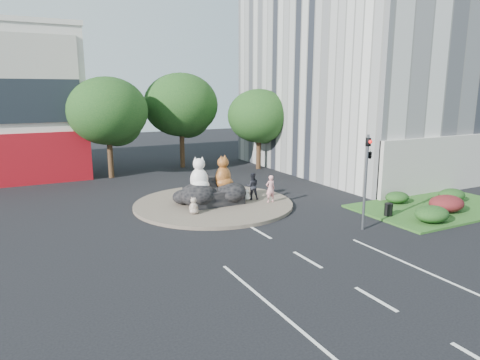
# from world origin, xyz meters

# --- Properties ---
(ground) EXTENTS (120.00, 120.00, 0.00)m
(ground) POSITION_xyz_m (0.00, 0.00, 0.00)
(ground) COLOR black
(ground) RESTS_ON ground
(roundabout_island) EXTENTS (10.00, 10.00, 0.20)m
(roundabout_island) POSITION_xyz_m (0.00, 10.00, 0.10)
(roundabout_island) COLOR brown
(roundabout_island) RESTS_ON ground
(rock_plinth) EXTENTS (3.20, 2.60, 0.90)m
(rock_plinth) POSITION_xyz_m (0.00, 10.00, 0.65)
(rock_plinth) COLOR black
(rock_plinth) RESTS_ON roundabout_island
(grass_verge) EXTENTS (10.00, 6.00, 0.12)m
(grass_verge) POSITION_xyz_m (12.00, 3.00, 0.06)
(grass_verge) COLOR #24501A
(grass_verge) RESTS_ON ground
(tree_left) EXTENTS (6.46, 6.46, 8.27)m
(tree_left) POSITION_xyz_m (-3.93, 22.06, 5.25)
(tree_left) COLOR #382314
(tree_left) RESTS_ON ground
(tree_mid) EXTENTS (6.84, 6.84, 8.76)m
(tree_mid) POSITION_xyz_m (3.07, 24.06, 5.56)
(tree_mid) COLOR #382314
(tree_mid) RESTS_ON ground
(tree_right) EXTENTS (5.70, 5.70, 7.30)m
(tree_right) POSITION_xyz_m (9.07, 20.06, 4.63)
(tree_right) COLOR #382314
(tree_right) RESTS_ON ground
(hedge_near_green) EXTENTS (2.00, 1.60, 0.90)m
(hedge_near_green) POSITION_xyz_m (9.00, 1.00, 0.57)
(hedge_near_green) COLOR #103414
(hedge_near_green) RESTS_ON grass_verge
(hedge_red) EXTENTS (2.20, 1.76, 0.99)m
(hedge_red) POSITION_xyz_m (11.50, 2.00, 0.61)
(hedge_red) COLOR #4C1418
(hedge_red) RESTS_ON grass_verge
(hedge_mid_green) EXTENTS (1.80, 1.44, 0.81)m
(hedge_mid_green) POSITION_xyz_m (14.00, 3.50, 0.53)
(hedge_mid_green) COLOR #103414
(hedge_mid_green) RESTS_ON grass_verge
(hedge_back_green) EXTENTS (1.60, 1.28, 0.72)m
(hedge_back_green) POSITION_xyz_m (10.50, 4.80, 0.48)
(hedge_back_green) COLOR #103414
(hedge_back_green) RESTS_ON grass_verge
(traffic_light) EXTENTS (0.44, 1.24, 5.00)m
(traffic_light) POSITION_xyz_m (5.10, 2.00, 3.62)
(traffic_light) COLOR #595B60
(traffic_light) RESTS_ON ground
(street_lamp) EXTENTS (2.34, 0.22, 8.06)m
(street_lamp) POSITION_xyz_m (12.82, 8.00, 4.55)
(street_lamp) COLOR #595B60
(street_lamp) RESTS_ON ground
(cat_white) EXTENTS (1.60, 1.50, 2.13)m
(cat_white) POSITION_xyz_m (-1.01, 9.83, 2.17)
(cat_white) COLOR white
(cat_white) RESTS_ON rock_plinth
(cat_tabby) EXTENTS (1.64, 1.58, 2.10)m
(cat_tabby) POSITION_xyz_m (0.65, 9.92, 2.15)
(cat_tabby) COLOR #C75729
(cat_tabby) RESTS_ON rock_plinth
(kitten_calico) EXTENTS (0.78, 0.76, 1.00)m
(kitten_calico) POSITION_xyz_m (-2.03, 8.23, 0.70)
(kitten_calico) COLOR beige
(kitten_calico) RESTS_ON roundabout_island
(kitten_white) EXTENTS (0.57, 0.56, 0.72)m
(kitten_white) POSITION_xyz_m (2.19, 9.59, 0.56)
(kitten_white) COLOR white
(kitten_white) RESTS_ON roundabout_island
(pedestrian_pink) EXTENTS (0.64, 0.42, 1.74)m
(pedestrian_pink) POSITION_xyz_m (3.25, 8.42, 1.07)
(pedestrian_pink) COLOR pink
(pedestrian_pink) RESTS_ON roundabout_island
(pedestrian_dark) EXTENTS (1.02, 0.90, 1.76)m
(pedestrian_dark) POSITION_xyz_m (2.57, 9.59, 1.08)
(pedestrian_dark) COLOR black
(pedestrian_dark) RESTS_ON roundabout_island
(litter_bin) EXTENTS (0.61, 0.61, 0.72)m
(litter_bin) POSITION_xyz_m (7.84, 2.97, 0.48)
(litter_bin) COLOR black
(litter_bin) RESTS_ON grass_verge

